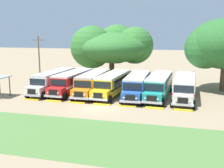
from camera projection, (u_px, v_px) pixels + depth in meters
ground_plane at (98, 108)px, 29.39m from camera, size 220.00×220.00×0.00m
foreground_grass_strip at (68, 135)px, 21.55m from camera, size 80.00×8.61×0.01m
parked_bus_slot_0 at (54, 80)px, 38.07m from camera, size 2.90×10.87×2.82m
parked_bus_slot_1 at (73, 81)px, 37.51m from camera, size 3.08×10.89×2.82m
parked_bus_slot_2 at (93, 82)px, 36.61m from camera, size 2.82×10.86×2.82m
parked_bus_slot_3 at (113, 83)px, 35.95m from camera, size 3.20×10.91×2.82m
parked_bus_slot_4 at (137, 84)px, 35.04m from camera, size 2.86×10.86×2.82m
parked_bus_slot_5 at (159, 85)px, 34.56m from camera, size 3.23×10.92×2.82m
parked_bus_slot_6 at (185, 86)px, 33.68m from camera, size 3.05×10.89×2.82m
curb_wheelstop_0 at (31, 99)px, 32.96m from camera, size 2.00×0.36×0.15m
curb_wheelstop_1 at (54, 101)px, 32.21m from camera, size 2.00×0.36×0.15m
curb_wheelstop_2 at (77, 103)px, 31.45m from camera, size 2.00×0.36×0.15m
curb_wheelstop_3 at (102, 104)px, 30.69m from camera, size 2.00×0.36×0.15m
curb_wheelstop_4 at (127, 106)px, 29.94m from camera, size 2.00×0.36×0.15m
curb_wheelstop_5 at (155, 108)px, 29.18m from camera, size 2.00×0.36×0.15m
curb_wheelstop_6 at (183, 110)px, 28.43m from camera, size 2.00×0.36×0.15m
broad_shade_tree at (112, 46)px, 49.62m from camera, size 14.99×14.07×9.97m
secondary_tree at (224, 45)px, 37.41m from camera, size 10.86×10.59×10.35m
utility_pole at (39, 61)px, 38.36m from camera, size 1.80×0.20×7.88m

